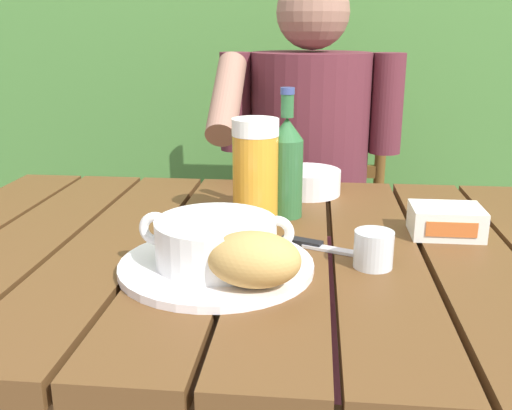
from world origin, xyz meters
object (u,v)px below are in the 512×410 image
bread_roll (254,259)px  butter_tub (446,221)px  person_eating (308,167)px  serving_plate (216,266)px  diner_bowl (307,182)px  beer_glass (255,170)px  table_knife (320,247)px  water_glass_small (374,249)px  soup_bowl (216,240)px  beer_bottle (286,165)px  chair_near_diner (308,228)px

bread_roll → butter_tub: size_ratio=1.15×
person_eating → bread_roll: size_ratio=9.10×
serving_plate → diner_bowl: (0.12, 0.43, 0.02)m
beer_glass → table_knife: bearing=-49.2°
beer_glass → water_glass_small: (0.20, -0.20, -0.07)m
bread_roll → soup_bowl: bearing=130.6°
water_glass_small → butter_tub: 0.20m
beer_bottle → water_glass_small: bearing=-58.7°
butter_tub → chair_near_diner: bearing=107.1°
diner_bowl → beer_bottle: bearing=-102.7°
soup_bowl → chair_near_diner: bearing=82.8°
serving_plate → butter_tub: bearing=27.3°
beer_glass → butter_tub: size_ratio=1.59×
person_eating → beer_glass: size_ratio=6.57×
serving_plate → table_knife: size_ratio=1.73×
chair_near_diner → table_knife: (0.03, -0.87, 0.27)m
chair_near_diner → table_knife: 0.91m
person_eating → soup_bowl: (-0.12, -0.77, 0.07)m
beer_glass → table_knife: (0.12, -0.14, -0.09)m
beer_glass → person_eating: bearing=80.7°
chair_near_diner → beer_glass: size_ratio=5.31×
water_glass_small → table_knife: (-0.08, 0.06, -0.02)m
beer_glass → butter_tub: (0.33, -0.05, -0.07)m
soup_bowl → bread_roll: 0.10m
beer_bottle → diner_bowl: bearing=77.3°
butter_tub → table_knife: bearing=-157.2°
soup_bowl → table_knife: bearing=33.0°
butter_tub → diner_bowl: size_ratio=0.83×
chair_near_diner → water_glass_small: (0.11, -0.93, 0.29)m
beer_glass → table_knife: 0.20m
person_eating → diner_bowl: (0.00, -0.34, 0.05)m
beer_glass → butter_tub: bearing=-8.0°
serving_plate → water_glass_small: 0.23m
person_eating → water_glass_small: person_eating is taller
bread_roll → diner_bowl: bread_roll is taller
person_eating → diner_bowl: size_ratio=8.63×
chair_near_diner → serving_plate: chair_near_diner is taller
person_eating → table_knife: size_ratio=7.50×
chair_near_diner → butter_tub: (0.24, -0.78, 0.29)m
person_eating → water_glass_small: bearing=-81.6°
chair_near_diner → water_glass_small: chair_near_diner is taller
bread_roll → table_knife: bearing=62.8°
table_knife → water_glass_small: bearing=-39.2°
serving_plate → soup_bowl: (-0.00, -0.00, 0.04)m
table_knife → soup_bowl: bearing=-147.0°
beer_glass → diner_bowl: bearing=64.9°
bread_roll → person_eating: bearing=86.1°
person_eating → table_knife: 0.67m
chair_near_diner → table_knife: bearing=-88.2°
bread_roll → beer_bottle: beer_bottle is taller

